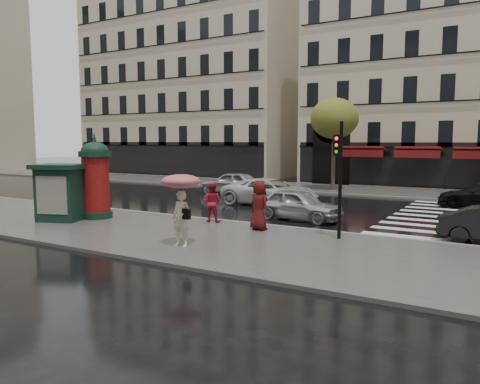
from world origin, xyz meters
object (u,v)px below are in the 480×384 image
Objects in this scene: morris_column at (96,177)px; car_far_silver at (232,183)px; man_burgundy at (259,206)px; car_white at (270,192)px; newsstand at (61,192)px; woman_umbrella at (181,197)px; traffic_light at (339,168)px; car_silver at (298,205)px; woman_red at (212,202)px.

morris_column is 12.40m from car_far_silver.
car_white is at bearing -49.28° from man_burgundy.
morris_column is 0.71× the size of car_white.
man_burgundy is 8.03m from car_white.
car_far_silver is (-8.17, 11.12, -0.32)m from man_burgundy.
newsstand is (-0.78, -1.28, -0.58)m from morris_column.
traffic_light reaches higher than woman_umbrella.
car_white is at bearing 46.13° from car_silver.
woman_red is 0.88× the size of man_burgundy.
newsstand is at bearing -3.98° from car_far_silver.
car_white is 6.20m from car_far_silver.
man_burgundy is at bearing 16.29° from newsstand.
woman_umbrella is 0.59× the size of car_silver.
car_white is (-0.65, 6.75, -0.21)m from woman_red.
woman_umbrella reaches higher than car_silver.
car_silver is at bearing -142.80° from woman_red.
traffic_light is 16.11m from car_far_silver.
woman_umbrella is 16.71m from car_far_silver.
car_silver is at bearing -74.88° from man_burgundy.
traffic_light reaches higher than car_far_silver.
woman_red is 11.92m from car_far_silver.
car_silver is at bearing 130.99° from traffic_light.
car_white is (-3.27, 7.33, -0.32)m from man_burgundy.
car_silver is 5.06m from car_white.
car_white is (5.27, 9.82, -0.63)m from newsstand.
man_burgundy is at bearing 77.81° from woman_umbrella.
woman_red is 2.69m from man_burgundy.
car_silver is 11.22m from car_far_silver.
newsstand is at bearing 32.95° from man_burgundy.
newsstand is at bearing 169.98° from woman_umbrella.
traffic_light reaches higher than car_white.
car_white is at bearing 102.29° from woman_umbrella.
man_burgundy reaches higher than car_far_silver.
traffic_light is at bearing 163.28° from woman_red.
newsstand is at bearing 129.42° from car_silver.
car_white is (-6.52, 7.41, -1.89)m from traffic_light.
traffic_light is 5.18m from car_silver.
woman_umbrella reaches higher than car_far_silver.
woman_umbrella is 7.83m from newsstand.
woman_red is at bearing 4.29° from man_burgundy.
woman_umbrella is 5.63m from traffic_light.
woman_umbrella is 1.46× the size of woman_red.
man_burgundy reaches higher than car_silver.
car_silver is at bearing 82.85° from woman_umbrella.
morris_column is (-6.92, 2.65, 0.22)m from woman_umbrella.
morris_column is (-7.76, -1.21, 0.89)m from man_burgundy.
woman_red is 6.68m from newsstand.
man_burgundy is (0.83, 3.86, -0.67)m from woman_umbrella.
woman_red is at bearing 27.43° from newsstand.
car_white is at bearing 49.78° from car_far_silver.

